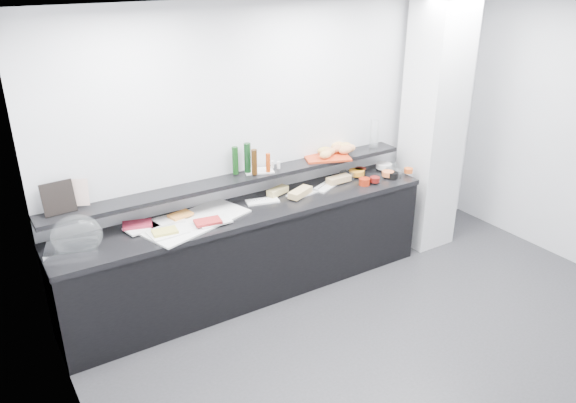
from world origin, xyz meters
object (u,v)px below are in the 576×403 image
sandwich_plate_mid (302,194)px  condiment_tray (259,171)px  bread_tray (327,157)px  framed_print (58,198)px  carafe (374,134)px  cloche_base (72,248)px

sandwich_plate_mid → condiment_tray: bearing=142.3°
bread_tray → sandwich_plate_mid: bearing=-136.6°
framed_print → carafe: bearing=-4.9°
cloche_base → condiment_tray: size_ratio=1.47×
cloche_base → framed_print: size_ratio=1.52×
sandwich_plate_mid → framed_print: framed_print is taller
framed_print → condiment_tray: size_ratio=0.97×
sandwich_plate_mid → bread_tray: (0.40, 0.17, 0.25)m
bread_tray → carafe: 0.62m
bread_tray → carafe: size_ratio=1.48×
condiment_tray → cloche_base: bearing=-155.9°
framed_print → bread_tray: size_ratio=0.59×
cloche_base → framed_print: bearing=108.0°
cloche_base → condiment_tray: bearing=21.8°
sandwich_plate_mid → bread_tray: bread_tray is taller
carafe → bread_tray: bearing=179.7°
cloche_base → sandwich_plate_mid: (2.15, -0.02, -0.01)m
sandwich_plate_mid → bread_tray: size_ratio=0.71×
cloche_base → bread_tray: bearing=19.6°
sandwich_plate_mid → framed_print: size_ratio=1.21×
condiment_tray → sandwich_plate_mid: bearing=-8.9°
cloche_base → bread_tray: size_ratio=0.89×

